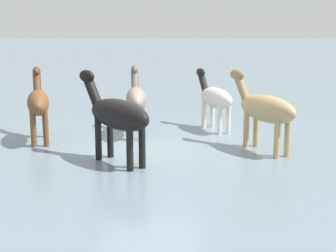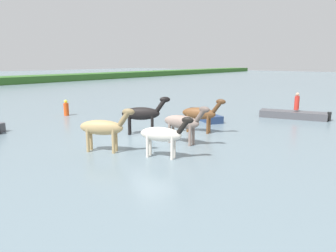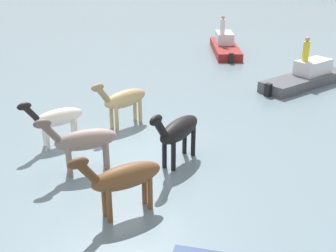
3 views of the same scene
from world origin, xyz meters
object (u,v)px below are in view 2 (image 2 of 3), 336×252
at_px(horse_rear_stallion, 183,122).
at_px(boat_launch_far, 293,116).
at_px(horse_mid_herd, 163,135).
at_px(horse_dark_mare, 103,128).
at_px(person_helmsman_aft, 297,102).
at_px(horse_pinto_flank, 142,114).
at_px(buoy_channel_marker, 66,108).
at_px(boat_tender_starboard, 204,117).
at_px(horse_dun_straggler, 200,114).

height_order(horse_rear_stallion, boat_launch_far, horse_rear_stallion).
xyz_separation_m(horse_mid_herd, boat_launch_far, (12.59, -1.09, -0.80)).
xyz_separation_m(horse_dark_mare, person_helmsman_aft, (13.71, -3.77, 0.06)).
bearing_deg(horse_mid_herd, horse_rear_stallion, 86.07).
distance_m(horse_pinto_flank, horse_mid_herd, 4.40).
bearing_deg(buoy_channel_marker, person_helmsman_aft, -54.27).
height_order(boat_tender_starboard, buoy_channel_marker, buoy_channel_marker).
xyz_separation_m(horse_dun_straggler, buoy_channel_marker, (-1.59, 10.53, -0.54)).
xyz_separation_m(boat_tender_starboard, person_helmsman_aft, (4.43, -4.66, 0.97)).
bearing_deg(horse_pinto_flank, boat_tender_starboard, 47.70).
xyz_separation_m(horse_pinto_flank, person_helmsman_aft, (10.20, -4.82, 0.01)).
distance_m(horse_pinto_flank, person_helmsman_aft, 11.28).
bearing_deg(person_helmsman_aft, boat_launch_far, 135.79).
bearing_deg(boat_tender_starboard, horse_dark_mare, -54.56).
xyz_separation_m(horse_mid_herd, person_helmsman_aft, (12.73, -1.23, 0.16)).
bearing_deg(boat_tender_starboard, buoy_channel_marker, -119.39).
xyz_separation_m(boat_launch_far, buoy_channel_marker, (-9.34, 13.04, 0.34)).
bearing_deg(boat_launch_far, horse_dark_mare, 60.48).
bearing_deg(horse_mid_herd, buoy_channel_marker, 144.09).
bearing_deg(person_helmsman_aft, horse_dun_straggler, 161.45).
relative_size(horse_mid_herd, person_helmsman_aft, 1.88).
bearing_deg(boat_launch_far, boat_tender_starboard, 28.93).
bearing_deg(horse_pinto_flank, person_helmsman_aft, 23.98).
bearing_deg(boat_launch_far, horse_rear_stallion, 65.68).
distance_m(horse_rear_stallion, person_helmsman_aft, 10.62).
relative_size(horse_pinto_flank, horse_dark_mare, 0.94).
bearing_deg(horse_rear_stallion, horse_pinto_flank, 169.73).
distance_m(horse_dark_mare, buoy_channel_marker, 10.34).
distance_m(horse_dark_mare, horse_rear_stallion, 3.75).
bearing_deg(person_helmsman_aft, horse_mid_herd, 174.50).
bearing_deg(horse_pinto_flank, horse_dun_straggler, 6.05).
height_order(horse_rear_stallion, buoy_channel_marker, horse_rear_stallion).
bearing_deg(horse_pinto_flank, buoy_channel_marker, 134.37).
bearing_deg(boat_tender_starboard, person_helmsman_aft, 73.49).
bearing_deg(horse_dun_straggler, horse_dark_mare, -115.67).
bearing_deg(horse_dun_straggler, boat_launch_far, 57.28).
height_order(horse_pinto_flank, horse_mid_herd, horse_pinto_flank).
distance_m(horse_dun_straggler, horse_mid_herd, 5.05).
relative_size(horse_dark_mare, buoy_channel_marker, 2.09).
distance_m(horse_dark_mare, boat_tender_starboard, 9.37).
distance_m(person_helmsman_aft, buoy_channel_marker, 16.25).
xyz_separation_m(horse_rear_stallion, person_helmsman_aft, (10.45, -1.91, 0.08)).
distance_m(horse_mid_herd, boat_tender_starboard, 9.02).
xyz_separation_m(horse_mid_herd, boat_tender_starboard, (8.31, 3.43, -0.81)).
bearing_deg(buoy_channel_marker, boat_tender_starboard, -59.33).
bearing_deg(buoy_channel_marker, horse_pinto_flank, -94.89).
height_order(horse_pinto_flank, boat_launch_far, horse_pinto_flank).
relative_size(horse_pinto_flank, boat_tender_starboard, 0.63).
relative_size(horse_mid_herd, horse_rear_stallion, 0.91).
relative_size(horse_rear_stallion, person_helmsman_aft, 2.06).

